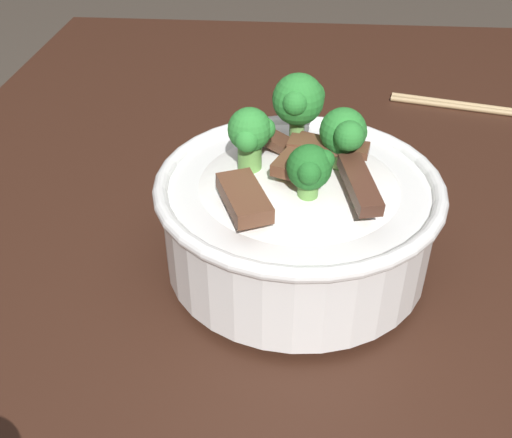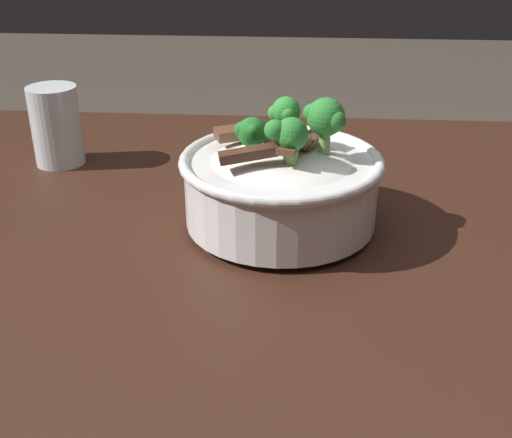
% 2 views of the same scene
% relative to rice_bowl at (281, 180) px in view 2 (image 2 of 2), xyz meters
% --- Properties ---
extents(dining_table, '(1.30, 0.85, 0.76)m').
position_rel_rice_bowl_xyz_m(dining_table, '(-0.01, 0.01, -0.15)').
color(dining_table, '#381E14').
rests_on(dining_table, ground).
extents(rice_bowl, '(0.23, 0.23, 0.16)m').
position_rel_rice_bowl_xyz_m(rice_bowl, '(0.00, 0.00, 0.00)').
color(rice_bowl, white).
rests_on(rice_bowl, dining_table).
extents(drinking_glass, '(0.07, 0.07, 0.11)m').
position_rel_rice_bowl_xyz_m(drinking_glass, '(0.33, -0.18, -0.01)').
color(drinking_glass, white).
rests_on(drinking_glass, dining_table).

